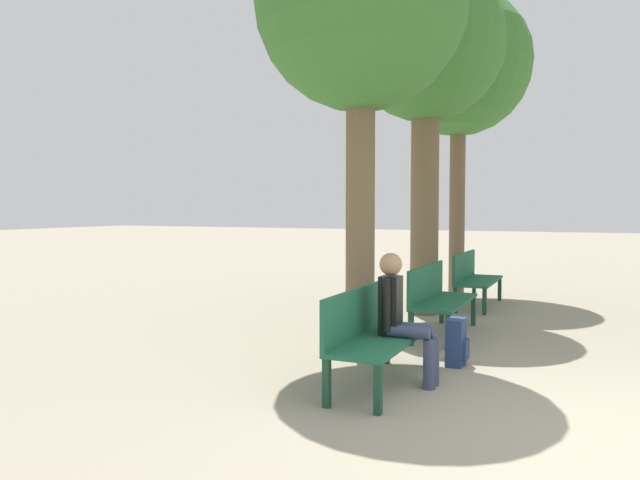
{
  "coord_description": "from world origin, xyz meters",
  "views": [
    {
      "loc": [
        0.05,
        -4.75,
        1.66
      ],
      "look_at": [
        -3.84,
        3.92,
        1.16
      ],
      "focal_mm": 35.0,
      "sensor_mm": 36.0,
      "label": 1
    }
  ],
  "objects_px": {
    "bench_row_0": "(373,330)",
    "bench_row_1": "(437,295)",
    "backpack": "(457,343)",
    "bench_row_2": "(473,276)",
    "tree_row_0": "(361,9)",
    "tree_row_2": "(459,66)",
    "tree_row_1": "(426,50)",
    "person_seated": "(402,314)"
  },
  "relations": [
    {
      "from": "tree_row_2",
      "to": "person_seated",
      "type": "height_order",
      "value": "tree_row_2"
    },
    {
      "from": "bench_row_0",
      "to": "person_seated",
      "type": "relative_size",
      "value": 1.37
    },
    {
      "from": "tree_row_1",
      "to": "person_seated",
      "type": "xyz_separation_m",
      "value": [
        0.81,
        -3.89,
        -3.41
      ]
    },
    {
      "from": "bench_row_1",
      "to": "person_seated",
      "type": "bearing_deg",
      "value": -84.22
    },
    {
      "from": "bench_row_2",
      "to": "tree_row_2",
      "type": "bearing_deg",
      "value": 112.24
    },
    {
      "from": "bench_row_2",
      "to": "person_seated",
      "type": "relative_size",
      "value": 1.37
    },
    {
      "from": "tree_row_2",
      "to": "person_seated",
      "type": "relative_size",
      "value": 4.65
    },
    {
      "from": "tree_row_1",
      "to": "bench_row_2",
      "type": "bearing_deg",
      "value": 61.58
    },
    {
      "from": "bench_row_2",
      "to": "tree_row_0",
      "type": "xyz_separation_m",
      "value": [
        -0.56,
        -3.9,
        3.36
      ]
    },
    {
      "from": "tree_row_1",
      "to": "backpack",
      "type": "relative_size",
      "value": 10.93
    },
    {
      "from": "bench_row_2",
      "to": "tree_row_1",
      "type": "bearing_deg",
      "value": -118.42
    },
    {
      "from": "bench_row_1",
      "to": "person_seated",
      "type": "distance_m",
      "value": 2.42
    },
    {
      "from": "bench_row_0",
      "to": "tree_row_2",
      "type": "relative_size",
      "value": 0.3
    },
    {
      "from": "bench_row_0",
      "to": "tree_row_1",
      "type": "height_order",
      "value": "tree_row_1"
    },
    {
      "from": "backpack",
      "to": "bench_row_1",
      "type": "bearing_deg",
      "value": 110.82
    },
    {
      "from": "bench_row_2",
      "to": "backpack",
      "type": "xyz_separation_m",
      "value": [
        0.57,
        -4.05,
        -0.27
      ]
    },
    {
      "from": "backpack",
      "to": "tree_row_0",
      "type": "bearing_deg",
      "value": 172.51
    },
    {
      "from": "bench_row_2",
      "to": "person_seated",
      "type": "xyz_separation_m",
      "value": [
        0.24,
        -4.94,
        0.14
      ]
    },
    {
      "from": "backpack",
      "to": "bench_row_2",
      "type": "bearing_deg",
      "value": 98.09
    },
    {
      "from": "tree_row_1",
      "to": "person_seated",
      "type": "height_order",
      "value": "tree_row_1"
    },
    {
      "from": "tree_row_1",
      "to": "bench_row_0",
      "type": "bearing_deg",
      "value": -82.02
    },
    {
      "from": "bench_row_1",
      "to": "backpack",
      "type": "relative_size",
      "value": 3.43
    },
    {
      "from": "tree_row_2",
      "to": "tree_row_1",
      "type": "bearing_deg",
      "value": -90.0
    },
    {
      "from": "bench_row_0",
      "to": "person_seated",
      "type": "distance_m",
      "value": 0.31
    },
    {
      "from": "person_seated",
      "to": "backpack",
      "type": "xyz_separation_m",
      "value": [
        0.33,
        0.89,
        -0.42
      ]
    },
    {
      "from": "bench_row_0",
      "to": "bench_row_1",
      "type": "height_order",
      "value": "same"
    },
    {
      "from": "bench_row_2",
      "to": "tree_row_0",
      "type": "height_order",
      "value": "tree_row_0"
    },
    {
      "from": "bench_row_1",
      "to": "person_seated",
      "type": "xyz_separation_m",
      "value": [
        0.24,
        -2.4,
        0.14
      ]
    },
    {
      "from": "tree_row_1",
      "to": "person_seated",
      "type": "distance_m",
      "value": 5.24
    },
    {
      "from": "person_seated",
      "to": "bench_row_1",
      "type": "bearing_deg",
      "value": 95.78
    },
    {
      "from": "bench_row_1",
      "to": "tree_row_2",
      "type": "relative_size",
      "value": 0.3
    },
    {
      "from": "bench_row_2",
      "to": "tree_row_1",
      "type": "height_order",
      "value": "tree_row_1"
    },
    {
      "from": "tree_row_1",
      "to": "bench_row_1",
      "type": "bearing_deg",
      "value": -69.26
    },
    {
      "from": "tree_row_1",
      "to": "backpack",
      "type": "bearing_deg",
      "value": -69.22
    },
    {
      "from": "tree_row_1",
      "to": "backpack",
      "type": "xyz_separation_m",
      "value": [
        1.14,
        -3.0,
        -3.83
      ]
    },
    {
      "from": "bench_row_2",
      "to": "tree_row_0",
      "type": "bearing_deg",
      "value": -98.24
    },
    {
      "from": "tree_row_0",
      "to": "tree_row_1",
      "type": "relative_size",
      "value": 0.95
    },
    {
      "from": "bench_row_1",
      "to": "tree_row_1",
      "type": "bearing_deg",
      "value": 110.74
    },
    {
      "from": "bench_row_0",
      "to": "tree_row_1",
      "type": "relative_size",
      "value": 0.31
    },
    {
      "from": "backpack",
      "to": "tree_row_2",
      "type": "bearing_deg",
      "value": 101.86
    },
    {
      "from": "bench_row_1",
      "to": "backpack",
      "type": "bearing_deg",
      "value": -69.18
    },
    {
      "from": "bench_row_0",
      "to": "bench_row_2",
      "type": "relative_size",
      "value": 1.0
    }
  ]
}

